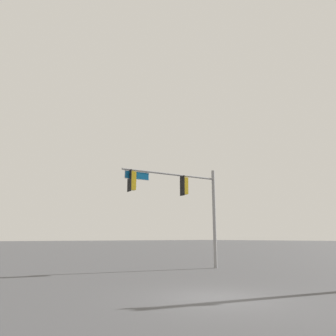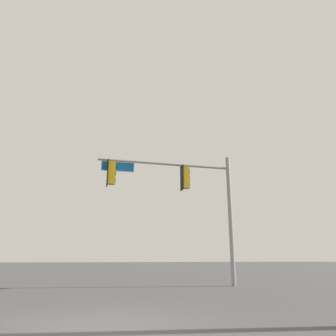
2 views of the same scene
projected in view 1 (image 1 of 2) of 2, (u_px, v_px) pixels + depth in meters
The scene contains 2 objects.
ground_plane at pixel (217, 298), 10.81m from camera, with size 400.00×400.00×0.00m, color #474749.
signal_pole_near at pixel (184, 197), 21.19m from camera, with size 6.91×1.14×6.55m.
Camera 1 is at (8.35, 8.03, 1.97)m, focal length 35.00 mm.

